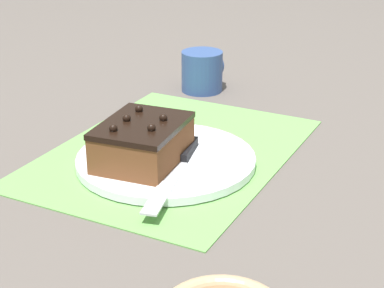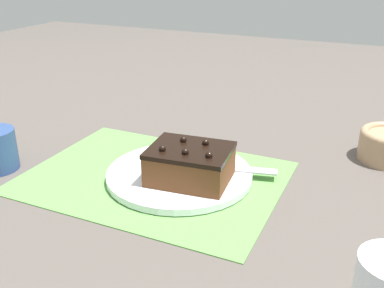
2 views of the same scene
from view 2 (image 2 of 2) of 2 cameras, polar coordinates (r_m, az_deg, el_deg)
ground_plane at (r=0.83m, az=-4.84°, el=-4.29°), size 3.00×3.00×0.00m
placemat_woven at (r=0.83m, az=-4.84°, el=-4.17°), size 0.46×0.34×0.00m
cake_plate at (r=0.82m, az=-1.61°, el=-3.85°), size 0.27×0.27×0.01m
chocolate_cake at (r=0.78m, az=-0.25°, el=-2.53°), size 0.15×0.12×0.07m
serving_knife at (r=0.84m, az=0.34°, el=-2.49°), size 0.23×0.07×0.01m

